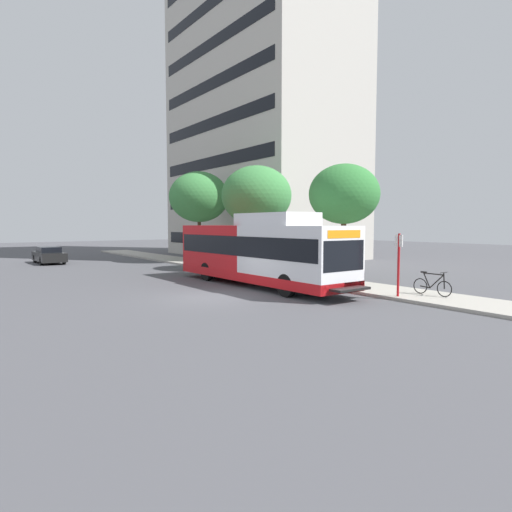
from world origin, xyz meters
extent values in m
plane|color=#4C4C51|center=(0.00, 8.00, 0.00)|extent=(120.00, 120.00, 0.00)
cube|color=#A8A399|center=(7.00, 6.00, 0.07)|extent=(3.00, 56.00, 0.14)
cube|color=white|center=(3.70, -1.08, 1.69)|extent=(2.54, 5.80, 2.73)
cube|color=red|center=(3.70, 4.72, 1.69)|extent=(2.54, 5.80, 2.73)
cube|color=red|center=(3.70, 1.82, 0.54)|extent=(2.57, 11.60, 0.44)
cube|color=black|center=(3.70, 1.82, 2.05)|extent=(2.58, 11.25, 0.96)
cube|color=black|center=(3.70, -3.94, 1.85)|extent=(2.34, 0.10, 1.24)
cube|color=orange|center=(3.70, -3.95, 2.72)|extent=(1.91, 0.08, 0.32)
cube|color=white|center=(3.70, 0.37, 3.35)|extent=(2.16, 4.06, 0.60)
cube|color=black|center=(3.70, -4.33, 0.55)|extent=(1.78, 0.60, 0.10)
cylinder|color=black|center=(2.57, -1.78, 0.50)|extent=(0.30, 1.00, 1.00)
cylinder|color=black|center=(4.83, -1.78, 0.50)|extent=(0.30, 1.00, 1.00)
cylinder|color=black|center=(2.57, 5.01, 0.50)|extent=(0.30, 1.00, 1.00)
cylinder|color=black|center=(4.83, 5.01, 0.50)|extent=(0.30, 1.00, 1.00)
cylinder|color=red|center=(5.86, -5.00, 1.44)|extent=(0.10, 0.10, 2.60)
cube|color=white|center=(5.84, -5.00, 2.44)|extent=(0.04, 0.36, 0.48)
torus|color=black|center=(7.24, -6.23, 0.47)|extent=(0.04, 0.66, 0.66)
torus|color=black|center=(7.24, -5.13, 0.47)|extent=(0.04, 0.66, 0.66)
cylinder|color=black|center=(7.24, -5.88, 0.74)|extent=(0.05, 0.64, 0.64)
cylinder|color=black|center=(7.24, -5.43, 0.74)|extent=(0.05, 0.34, 0.62)
cylinder|color=black|center=(7.24, -5.73, 1.04)|extent=(0.05, 0.90, 0.05)
cylinder|color=black|center=(7.24, -5.36, 0.46)|extent=(0.05, 0.45, 0.08)
cylinder|color=black|center=(7.24, -6.21, 0.81)|extent=(0.05, 0.10, 0.67)
cylinder|color=black|center=(7.24, -6.18, 1.14)|extent=(0.52, 0.03, 0.03)
cube|color=black|center=(7.24, -5.28, 1.08)|extent=(0.12, 0.24, 0.06)
cylinder|color=#4C3823|center=(7.83, -0.18, 1.73)|extent=(0.28, 0.28, 3.18)
ellipsoid|color=#337A38|center=(7.83, -0.18, 4.69)|extent=(3.68, 3.68, 3.12)
cylinder|color=#4C3823|center=(7.94, 7.67, 1.71)|extent=(0.28, 0.28, 3.14)
ellipsoid|color=#3D8442|center=(7.94, 7.67, 5.03)|extent=(4.68, 4.68, 3.98)
cylinder|color=#4C3823|center=(7.84, 15.40, 1.84)|extent=(0.28, 0.28, 3.39)
ellipsoid|color=#3D8442|center=(7.84, 15.40, 5.33)|extent=(4.80, 4.80, 4.08)
cube|color=black|center=(-2.25, 21.78, 0.55)|extent=(1.80, 4.50, 0.70)
cube|color=black|center=(-2.25, 21.88, 1.05)|extent=(1.48, 2.34, 0.56)
cylinder|color=black|center=(-3.05, 20.43, 0.32)|extent=(0.20, 0.64, 0.64)
cylinder|color=black|center=(-1.45, 20.43, 0.32)|extent=(0.20, 0.64, 0.64)
cylinder|color=black|center=(-3.05, 23.13, 0.32)|extent=(0.20, 0.64, 0.64)
cylinder|color=black|center=(-1.45, 23.13, 0.32)|extent=(0.20, 0.64, 0.64)
cube|color=#BCB7AD|center=(16.47, 18.70, 15.74)|extent=(10.66, 19.50, 31.49)
cube|color=black|center=(16.47, 18.70, 1.75)|extent=(10.72, 17.94, 1.10)
cube|color=black|center=(16.47, 18.70, 5.25)|extent=(10.72, 17.94, 1.10)
cube|color=black|center=(16.47, 18.70, 8.75)|extent=(10.72, 17.94, 1.10)
cube|color=black|center=(16.47, 18.70, 12.25)|extent=(10.72, 17.94, 1.10)
cube|color=black|center=(16.47, 18.70, 15.74)|extent=(10.72, 17.94, 1.10)
cube|color=black|center=(16.47, 18.70, 19.24)|extent=(10.72, 17.94, 1.10)
cube|color=black|center=(16.47, 18.70, 22.74)|extent=(10.72, 17.94, 1.10)
cylinder|color=#B7B7BC|center=(13.89, 32.84, 2.61)|extent=(1.10, 1.10, 5.22)
cylinder|color=#B7B7BC|center=(13.89, 32.84, 7.84)|extent=(0.91, 0.91, 5.22)
cylinder|color=#B7B7BC|center=(13.89, 32.84, 13.06)|extent=(0.71, 0.72, 5.22)
cylinder|color=#B7B7BC|center=(13.89, 32.84, 18.28)|extent=(0.52, 0.52, 5.22)
cylinder|color=silver|center=(13.89, 32.84, 22.09)|extent=(0.12, 0.12, 2.40)
camera|label=1|loc=(-9.42, -15.84, 3.11)|focal=30.48mm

